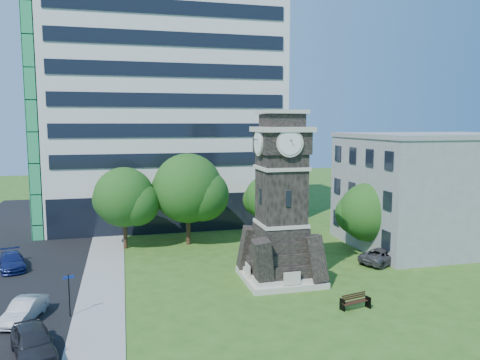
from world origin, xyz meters
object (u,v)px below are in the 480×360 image
object	(u,v)px
car_street_north	(12,261)
car_east_lot	(384,256)
car_street_south	(33,342)
car_street_mid	(24,310)
park_bench	(355,301)
clock_tower	(281,208)
street_sign	(69,290)

from	to	relation	value
car_street_north	car_east_lot	bearing A→B (deg)	-26.71
car_street_south	car_street_mid	distance (m)	4.82
car_east_lot	park_bench	distance (m)	10.46
clock_tower	street_sign	distance (m)	14.96
car_street_south	park_bench	distance (m)	18.13
car_street_south	car_street_mid	size ratio (longest dim) A/B	1.16
clock_tower	car_street_north	distance (m)	21.41
car_street_north	car_east_lot	size ratio (longest dim) A/B	0.97
car_street_mid	car_street_north	size ratio (longest dim) A/B	0.88
car_east_lot	street_sign	size ratio (longest dim) A/B	1.75
car_street_north	car_street_mid	bearing A→B (deg)	-90.32
street_sign	park_bench	bearing A→B (deg)	-25.77
car_street_mid	car_street_north	xyz separation A→B (m)	(-2.89, 10.61, 0.00)
car_street_south	park_bench	xyz separation A→B (m)	(18.06, 1.58, -0.25)
clock_tower	street_sign	xyz separation A→B (m)	(-14.14, -3.22, -3.67)
park_bench	street_sign	xyz separation A→B (m)	(-16.84, 2.98, 1.10)
car_street_south	car_street_mid	bearing A→B (deg)	87.44
car_street_north	street_sign	bearing A→B (deg)	-78.88
car_street_south	park_bench	bearing A→B (deg)	-12.72
car_street_south	car_east_lot	xyz separation A→B (m)	(24.83, 9.55, -0.13)
street_sign	car_street_north	bearing A→B (deg)	100.95
car_street_south	street_sign	world-z (taller)	street_sign
car_street_north	car_east_lot	xyz separation A→B (m)	(28.99, -5.71, -0.01)
car_street_north	car_east_lot	world-z (taller)	car_street_north
car_street_south	park_bench	size ratio (longest dim) A/B	2.40
park_bench	car_east_lot	bearing A→B (deg)	36.20
clock_tower	street_sign	size ratio (longest dim) A/B	4.76
car_street_mid	park_bench	size ratio (longest dim) A/B	2.07
clock_tower	car_street_mid	bearing A→B (deg)	-169.35
car_street_mid	car_east_lot	xyz separation A→B (m)	(26.10, 4.90, -0.00)
clock_tower	street_sign	world-z (taller)	clock_tower
car_street_north	car_street_south	bearing A→B (deg)	-90.34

